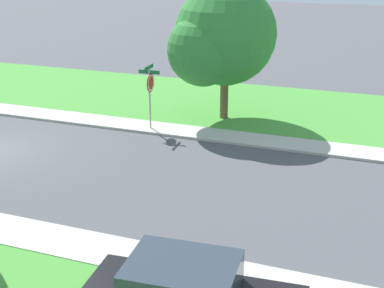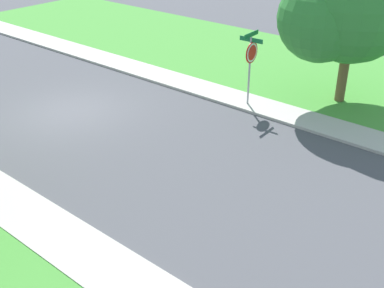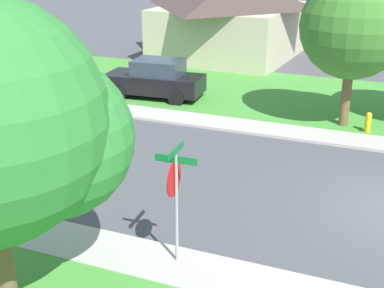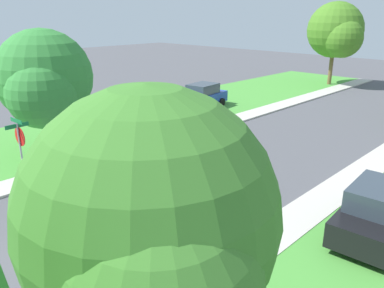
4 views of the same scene
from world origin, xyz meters
TOP-DOWN VIEW (x-y plane):
  - sidewalk_east at (4.70, 12.00)m, footprint 1.40×56.00m
  - sidewalk_west at (-4.70, 12.00)m, footprint 1.40×56.00m
  - lawn_west at (-9.40, 12.00)m, footprint 8.00×56.00m
  - stop_sign_far_corner at (-4.52, 4.65)m, footprint 0.92×0.92m
  - tree_across_left at (-6.79, 6.92)m, footprint 4.70×4.37m

SIDE VIEW (x-z plane):
  - lawn_west at x=-9.40m, z-range 0.00..0.08m
  - sidewalk_east at x=4.70m, z-range 0.00..0.10m
  - sidewalk_west at x=-4.70m, z-range 0.00..0.10m
  - stop_sign_far_corner at x=-4.52m, z-range 0.50..3.27m
  - tree_across_left at x=-6.79m, z-range 0.66..6.64m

